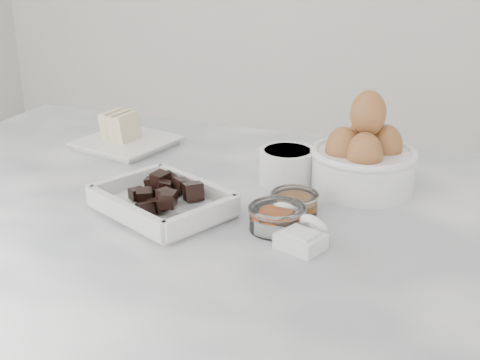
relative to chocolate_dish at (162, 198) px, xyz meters
name	(u,v)px	position (x,y,z in m)	size (l,w,h in m)	color
marble_slab	(220,223)	(0.07, 0.03, -0.04)	(1.20, 0.80, 0.04)	silver
chocolate_dish	(162,198)	(0.00, 0.00, 0.00)	(0.23, 0.21, 0.05)	white
butter_plate	(125,136)	(-0.20, 0.24, 0.00)	(0.18, 0.18, 0.06)	white
sugar_ramekin	(287,165)	(0.13, 0.18, 0.01)	(0.09, 0.09, 0.05)	white
egg_bowl	(363,158)	(0.25, 0.19, 0.03)	(0.16, 0.16, 0.16)	white
honey_bowl	(294,202)	(0.18, 0.07, -0.01)	(0.07, 0.07, 0.03)	white
zest_bowl	(277,217)	(0.17, 0.01, 0.00)	(0.08, 0.08, 0.03)	white
vanilla_spoon	(280,222)	(0.18, 0.00, -0.01)	(0.05, 0.06, 0.04)	white
salt_spoon	(304,237)	(0.22, -0.03, -0.01)	(0.07, 0.08, 0.04)	white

